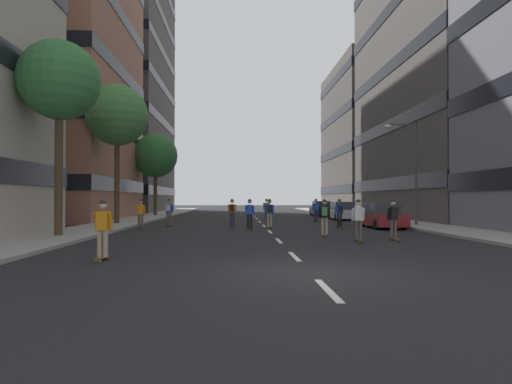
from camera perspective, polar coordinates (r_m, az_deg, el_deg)
ground_plane at (r=36.04m, az=0.30°, el=-3.72°), size 152.14×152.14×0.00m
sidewalk_left at (r=39.99m, az=-14.35°, el=-3.30°), size 3.35×69.73×0.14m
sidewalk_right at (r=40.88m, az=14.16°, el=-3.25°), size 3.35×69.73×0.14m
lane_markings at (r=36.18m, az=0.29°, el=-3.70°), size 0.16×57.20×0.01m
building_left_mid at (r=43.17m, az=-28.05°, el=13.22°), size 16.65×16.33×24.26m
building_left_far at (r=63.95m, az=-19.56°, el=14.49°), size 16.65×20.62×37.12m
building_right_mid at (r=46.50m, az=27.14°, el=19.65°), size 16.65×21.66×35.84m
building_right_far at (r=63.40m, az=17.58°, el=6.67°), size 16.65×18.60×19.90m
parked_car_near at (r=37.27m, az=11.22°, el=-2.53°), size 1.82×4.40×1.52m
parked_car_mid at (r=45.94m, az=8.57°, el=-2.21°), size 1.82×4.40×1.52m
parked_car_far at (r=27.63m, az=16.21°, el=-3.12°), size 1.82×4.40×1.52m
street_tree_near at (r=44.92m, az=-13.05°, el=4.65°), size 4.40×4.40×8.17m
street_tree_mid at (r=22.46m, az=-24.40°, el=13.06°), size 3.64×3.64×8.93m
street_tree_far at (r=31.52m, az=-17.75°, el=9.52°), size 4.17×4.17×9.45m
streetlamp_right at (r=29.38m, az=19.58°, el=3.74°), size 2.13×0.30×6.50m
skater_0 at (r=26.35m, az=-14.89°, el=-2.62°), size 0.54×0.91×1.78m
skater_1 at (r=21.07m, az=8.98°, el=-3.01°), size 0.56×0.92×1.78m
skater_2 at (r=29.06m, az=-11.35°, el=-2.40°), size 0.57×0.92×1.78m
skater_3 at (r=18.64m, az=13.29°, el=-3.39°), size 0.54×0.91×1.78m
skater_4 at (r=27.14m, az=10.92°, el=-2.51°), size 0.56×0.92×1.78m
skater_5 at (r=19.80m, az=17.57°, el=-3.22°), size 0.57×0.92×1.78m
skater_6 at (r=27.62m, az=-3.16°, el=-2.50°), size 0.55×0.91×1.78m
skater_7 at (r=36.05m, az=1.37°, el=-2.10°), size 0.57×0.92×1.78m
skater_8 at (r=13.56m, az=-19.47°, el=-4.34°), size 0.55×0.92×1.78m
skater_9 at (r=26.46m, az=1.79°, el=-2.57°), size 0.54×0.90×1.78m
skater_10 at (r=25.11m, az=-0.83°, el=-2.74°), size 0.57×0.92×1.78m
skater_11 at (r=33.82m, az=7.86°, el=-2.23°), size 0.55×0.91×1.78m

